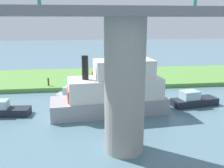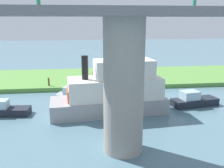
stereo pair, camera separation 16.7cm
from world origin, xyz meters
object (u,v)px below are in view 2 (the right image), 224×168
Objects in this scene: riverboat_paddlewheel at (113,92)px; houseboat_blue at (193,100)px; motorboat_red at (76,96)px; bridge_pylon at (124,87)px; mooring_post at (49,82)px; motorboat_white at (131,92)px; person_on_bank at (94,75)px; skiff_small at (5,110)px.

riverboat_paddlewheel reaches higher than houseboat_blue.
motorboat_red is (3.36, -4.06, -1.43)m from riverboat_paddlewheel.
motorboat_red is at bearing -74.11° from bridge_pylon.
mooring_post is 0.23× the size of motorboat_white.
houseboat_blue is at bearing 132.72° from person_on_bank.
mooring_post is 5.71m from motorboat_red.
person_on_bank is at bearing -84.18° from riverboat_paddlewheel.
houseboat_blue is (-8.06, -0.91, -1.40)m from riverboat_paddlewheel.
motorboat_red is 1.08× the size of skiff_small.
motorboat_white is at bearing 156.39° from mooring_post.
riverboat_paddlewheel is 2.21× the size of houseboat_blue.
person_on_bank reaches higher than mooring_post.
mooring_post is at bearing 20.93° from person_on_bank.
motorboat_red is (3.15, -11.07, -3.67)m from bridge_pylon.
person_on_bank is 0.31× the size of motorboat_red.
mooring_post is 16.62m from houseboat_blue.
motorboat_white is 0.85× the size of houseboat_blue.
person_on_bank is 7.19m from motorboat_white.
houseboat_blue is 1.13× the size of skiff_small.
bridge_pylon reaches higher than motorboat_red.
person_on_bank is 1.48× the size of mooring_post.
person_on_bank is at bearing -129.31° from skiff_small.
mooring_post is 0.09× the size of riverboat_paddlewheel.
mooring_post is 8.72m from skiff_small.
houseboat_blue is (-8.27, -7.92, -3.64)m from bridge_pylon.
person_on_bank reaches higher than houseboat_blue.
mooring_post reaches higher than motorboat_white.
riverboat_paddlewheel is at bearing 6.43° from houseboat_blue.
motorboat_white is (-2.82, -11.73, -3.72)m from bridge_pylon.
skiff_small reaches higher than motorboat_white.
bridge_pylon reaches higher than person_on_bank.
skiff_small is (17.59, 0.37, -0.05)m from houseboat_blue.
houseboat_blue is (-14.65, 7.83, -0.43)m from mooring_post.
houseboat_blue reaches higher than skiff_small.
mooring_post is at bearing -23.61° from motorboat_white.
motorboat_white is at bearing -34.94° from houseboat_blue.
bridge_pylon is 17.29m from mooring_post.
bridge_pylon is 8.88× the size of mooring_post.
mooring_post reaches higher than motorboat_red.
motorboat_red is 0.96× the size of houseboat_blue.
mooring_post is at bearing -109.77° from skiff_small.
motorboat_white is 12.84m from skiff_small.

